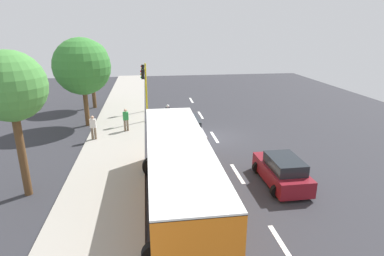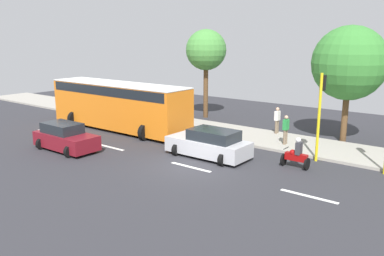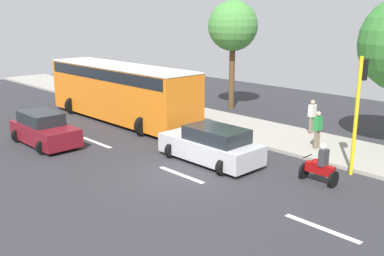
{
  "view_description": "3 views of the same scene",
  "coord_description": "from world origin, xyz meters",
  "views": [
    {
      "loc": [
        4.68,
        21.26,
        7.72
      ],
      "look_at": [
        1.78,
        0.97,
        1.09
      ],
      "focal_mm": 29.8,
      "sensor_mm": 36.0,
      "label": 1
    },
    {
      "loc": [
        -14.86,
        -11.61,
        6.29
      ],
      "look_at": [
        2.01,
        1.48,
        1.4
      ],
      "focal_mm": 37.85,
      "sensor_mm": 36.0,
      "label": 2
    },
    {
      "loc": [
        -10.72,
        -11.81,
        6.01
      ],
      "look_at": [
        2.27,
        1.77,
        1.12
      ],
      "focal_mm": 41.48,
      "sensor_mm": 36.0,
      "label": 3
    }
  ],
  "objects": [
    {
      "name": "ground_plane",
      "position": [
        0.0,
        0.0,
        -0.05
      ],
      "size": [
        40.0,
        60.0,
        0.1
      ],
      "primitive_type": "cube",
      "color": "#2D2D33"
    },
    {
      "name": "sidewalk",
      "position": [
        7.0,
        0.0,
        0.07
      ],
      "size": [
        4.0,
        60.0,
        0.15
      ],
      "primitive_type": "cube",
      "color": "#9E998E",
      "rests_on": "ground"
    },
    {
      "name": "lane_stripe_north",
      "position": [
        0.0,
        -6.0,
        0.01
      ],
      "size": [
        0.2,
        2.4,
        0.01
      ],
      "primitive_type": "cube",
      "color": "white",
      "rests_on": "ground"
    },
    {
      "name": "lane_stripe_mid",
      "position": [
        0.0,
        0.0,
        0.01
      ],
      "size": [
        0.2,
        2.4,
        0.01
      ],
      "primitive_type": "cube",
      "color": "white",
      "rests_on": "ground"
    },
    {
      "name": "lane_stripe_south",
      "position": [
        0.0,
        6.0,
        0.01
      ],
      "size": [
        0.2,
        2.4,
        0.01
      ],
      "primitive_type": "cube",
      "color": "white",
      "rests_on": "ground"
    },
    {
      "name": "lane_stripe_far_south",
      "position": [
        0.0,
        12.0,
        0.01
      ],
      "size": [
        0.2,
        2.4,
        0.01
      ],
      "primitive_type": "cube",
      "color": "white",
      "rests_on": "ground"
    },
    {
      "name": "car_maroon",
      "position": [
        -1.88,
        7.45,
        0.71
      ],
      "size": [
        2.12,
        3.95,
        1.52
      ],
      "color": "maroon",
      "rests_on": "ground"
    },
    {
      "name": "car_silver",
      "position": [
        1.96,
        0.29,
        0.71
      ],
      "size": [
        2.28,
        4.47,
        1.52
      ],
      "color": "#B7B7BC",
      "rests_on": "ground"
    },
    {
      "name": "city_bus",
      "position": [
        3.52,
        8.98,
        1.85
      ],
      "size": [
        3.2,
        11.0,
        3.16
      ],
      "color": "orange",
      "rests_on": "ground"
    },
    {
      "name": "motorcycle",
      "position": [
        3.07,
        -4.08,
        0.64
      ],
      "size": [
        0.6,
        1.3,
        1.53
      ],
      "color": "black",
      "rests_on": "ground"
    },
    {
      "name": "pedestrian_near_signal",
      "position": [
        6.34,
        -1.98,
        1.06
      ],
      "size": [
        0.4,
        0.24,
        1.69
      ],
      "color": "#72604C",
      "rests_on": "sidewalk"
    },
    {
      "name": "pedestrian_by_tree",
      "position": [
        8.48,
        -0.4,
        1.06
      ],
      "size": [
        0.4,
        0.24,
        1.69
      ],
      "color": "#72604C",
      "rests_on": "sidewalk"
    },
    {
      "name": "traffic_light_corner",
      "position": [
        4.85,
        -4.45,
        2.93
      ],
      "size": [
        0.49,
        0.24,
        4.5
      ],
      "color": "yellow",
      "rests_on": "ground"
    },
    {
      "name": "street_tree_north",
      "position": [
        9.53,
        -4.28,
        4.71
      ],
      "size": [
        4.34,
        4.34,
        6.9
      ],
      "color": "brown",
      "rests_on": "ground"
    },
    {
      "name": "street_tree_south",
      "position": [
        10.51,
        6.73,
        5.17
      ],
      "size": [
        3.09,
        3.09,
        6.78
      ],
      "color": "brown",
      "rests_on": "ground"
    }
  ]
}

